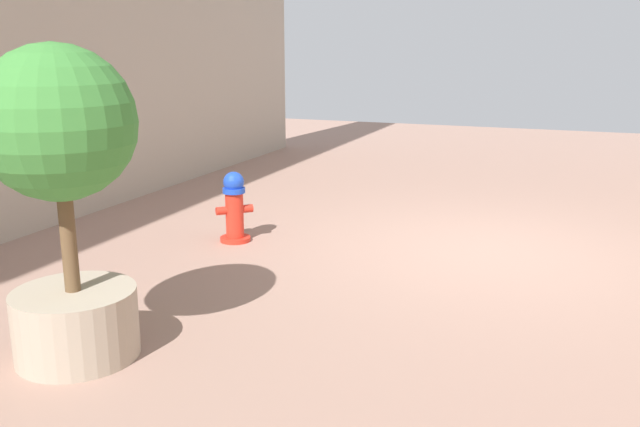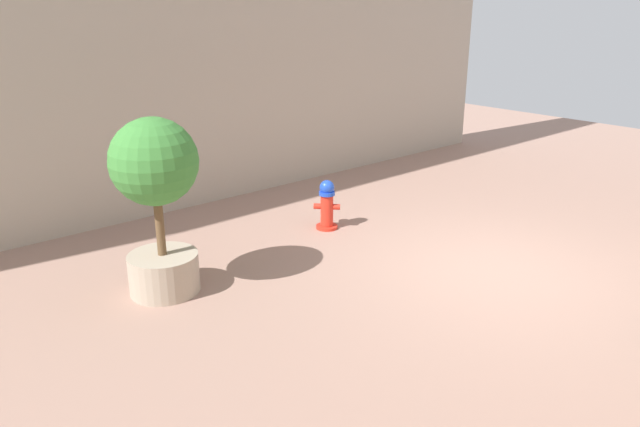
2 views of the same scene
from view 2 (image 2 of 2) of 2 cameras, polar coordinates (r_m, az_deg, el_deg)
ground_plane at (r=8.80m, az=15.89°, el=-5.19°), size 23.40×23.40×0.00m
fire_hydrant at (r=9.88m, az=0.65°, el=0.84°), size 0.39×0.39×0.82m
planter_tree at (r=7.67m, az=-15.06°, el=2.10°), size 1.07×1.07×2.26m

